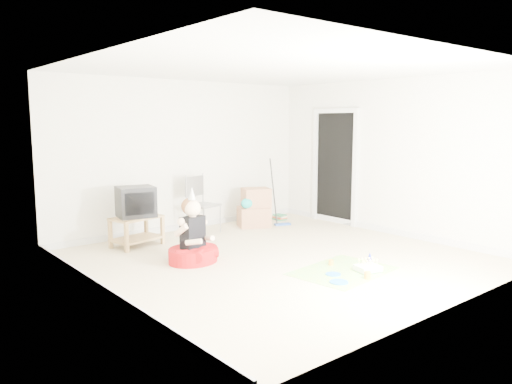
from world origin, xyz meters
TOP-DOWN VIEW (x-y plane):
  - ground at (0.00, 0.00)m, footprint 5.00×5.00m
  - doorway_recess at (2.48, 1.20)m, footprint 0.02×0.90m
  - tv_stand at (-1.23, 1.89)m, footprint 0.81×0.60m
  - crt_tv at (-1.23, 1.89)m, footprint 0.61×0.54m
  - folding_chair at (0.04, 1.98)m, footprint 0.55×0.53m
  - cardboard_boxes at (1.07, 1.87)m, footprint 0.69×0.61m
  - floor_mop at (1.54, 1.63)m, footprint 0.32×0.39m
  - book_pile at (1.85, 2.05)m, footprint 0.23×0.28m
  - seated_woman at (-1.03, 0.61)m, footprint 0.86×0.86m
  - party_mat at (0.21, -0.97)m, footprint 1.38×1.07m
  - birthday_cake at (0.44, -1.19)m, footprint 0.35×0.30m
  - blue_plate_near at (-0.01, -1.00)m, footprint 0.22×0.22m
  - blue_plate_far at (-0.18, -1.25)m, footprint 0.28×0.28m
  - orange_cup_near at (0.28, -0.70)m, footprint 0.08×0.08m
  - orange_cup_far at (0.19, -1.38)m, footprint 0.09×0.09m
  - blue_party_hat at (0.79, -0.94)m, footprint 0.10×0.10m

SIDE VIEW (x-z plane):
  - ground at x=0.00m, z-range 0.00..0.00m
  - party_mat at x=0.21m, z-range 0.00..0.01m
  - blue_plate_near at x=-0.01m, z-range 0.01..0.02m
  - blue_plate_far at x=-0.18m, z-range 0.01..0.02m
  - orange_cup_near at x=0.28m, z-range 0.01..0.08m
  - birthday_cake at x=0.44m, z-range -0.03..0.11m
  - orange_cup_far at x=0.19m, z-range 0.01..0.10m
  - book_pile at x=1.85m, z-range 0.00..0.11m
  - blue_party_hat at x=0.79m, z-range 0.01..0.14m
  - seated_woman at x=-1.03m, z-range -0.29..0.74m
  - floor_mop at x=1.54m, z-range -0.35..0.87m
  - tv_stand at x=-1.23m, z-range 0.04..0.50m
  - cardboard_boxes at x=1.07m, z-range -0.01..0.69m
  - folding_chair at x=0.04m, z-range -0.01..0.99m
  - crt_tv at x=-1.23m, z-range 0.46..0.92m
  - doorway_recess at x=2.48m, z-range 0.00..2.05m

